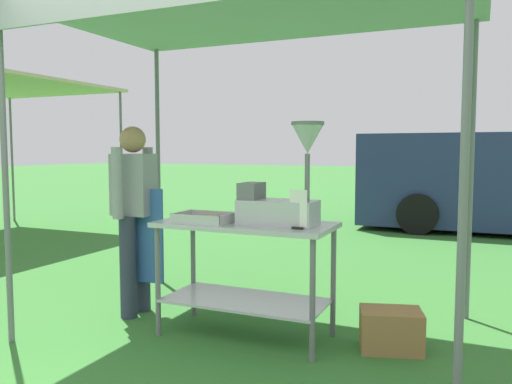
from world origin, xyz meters
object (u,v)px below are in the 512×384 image
object	(u,v)px
donut_tray	(204,219)
vendor	(135,210)
supply_crate	(391,330)
donut_cart	(245,253)
stall_canopy	(251,15)
donut_fryer	(283,192)
menu_sign	(298,212)

from	to	relation	value
donut_tray	vendor	world-z (taller)	vendor
donut_tray	supply_crate	size ratio (longest dim) A/B	0.84
donut_cart	donut_tray	xyz separation A→B (m)	(-0.28, -0.12, 0.25)
donut_cart	supply_crate	size ratio (longest dim) A/B	2.70
donut_tray	stall_canopy	bearing A→B (deg)	38.57
donut_cart	supply_crate	world-z (taller)	donut_cart
donut_fryer	supply_crate	world-z (taller)	donut_fryer
donut_cart	donut_fryer	bearing A→B (deg)	-2.78
menu_sign	vendor	world-z (taller)	vendor
stall_canopy	donut_fryer	world-z (taller)	stall_canopy
donut_fryer	menu_sign	world-z (taller)	donut_fryer
stall_canopy	donut_cart	distance (m)	1.77
menu_sign	donut_tray	bearing A→B (deg)	178.08
donut_fryer	vendor	size ratio (longest dim) A/B	0.46
donut_cart	menu_sign	bearing A→B (deg)	-17.64
donut_cart	menu_sign	distance (m)	0.60
stall_canopy	supply_crate	bearing A→B (deg)	3.09
donut_cart	donut_tray	distance (m)	0.40
supply_crate	vendor	bearing A→B (deg)	-178.36
donut_tray	donut_cart	bearing A→B (deg)	23.97
supply_crate	donut_tray	bearing A→B (deg)	-168.19
stall_canopy	donut_cart	world-z (taller)	stall_canopy
stall_canopy	donut_tray	bearing A→B (deg)	-141.43
vendor	donut_fryer	bearing A→B (deg)	-4.51
donut_cart	supply_crate	bearing A→B (deg)	8.36
menu_sign	supply_crate	distance (m)	1.08
donut_cart	menu_sign	world-z (taller)	menu_sign
donut_tray	menu_sign	distance (m)	0.76
donut_tray	vendor	bearing A→B (deg)	164.74
stall_canopy	donut_fryer	xyz separation A→B (m)	(0.31, -0.11, -1.30)
donut_tray	donut_fryer	size ratio (longest dim) A/B	0.56
supply_crate	stall_canopy	bearing A→B (deg)	-176.91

